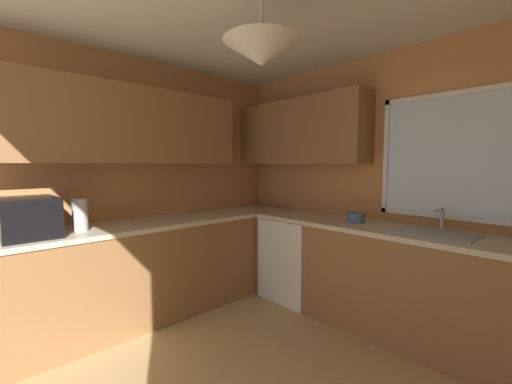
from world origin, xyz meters
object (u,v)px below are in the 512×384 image
object	(u,v)px
microwave	(29,217)
kettle	(80,215)
sink_assembly	(435,232)
bowl	(356,217)
dishwasher	(297,258)

from	to	relation	value
microwave	kettle	xyz separation A→B (m)	(0.02, 0.34, -0.02)
microwave	sink_assembly	size ratio (longest dim) A/B	0.84
sink_assembly	bowl	distance (m)	0.67
microwave	bowl	bearing A→B (deg)	60.08
kettle	bowl	size ratio (longest dim) A/B	1.61
microwave	bowl	world-z (taller)	microwave
bowl	dishwasher	bearing A→B (deg)	-177.44
bowl	sink_assembly	bearing A→B (deg)	0.58
kettle	sink_assembly	size ratio (longest dim) A/B	0.45
dishwasher	bowl	distance (m)	0.85
sink_assembly	bowl	xyz separation A→B (m)	(-0.67, -0.01, 0.03)
kettle	bowl	bearing A→B (deg)	56.43
sink_assembly	bowl	size ratio (longest dim) A/B	3.55
dishwasher	bowl	size ratio (longest dim) A/B	5.34
microwave	bowl	distance (m)	2.67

